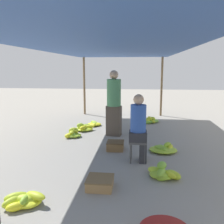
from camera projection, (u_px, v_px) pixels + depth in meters
canopy_post_back_left at (84, 86)px, 9.66m from camera, size 0.08×0.08×2.20m
canopy_post_back_right at (162, 87)px, 9.35m from camera, size 0.08×0.08×2.20m
canopy_tarp at (110, 48)px, 5.33m from camera, size 3.35×8.53×0.04m
stool at (138, 145)px, 4.85m from camera, size 0.34×0.34×0.42m
vendor_seated at (139, 127)px, 4.79m from camera, size 0.34×0.34×1.32m
banana_pile_left_0 at (23, 200)px, 3.31m from camera, size 0.61×0.46×0.18m
banana_pile_left_1 at (73, 133)px, 6.59m from camera, size 0.44×0.47×0.25m
banana_pile_left_2 at (84, 128)px, 7.27m from camera, size 0.56×0.54×0.23m
banana_pile_left_3 at (94, 124)px, 7.88m from camera, size 0.44×0.59×0.12m
banana_pile_right_0 at (150, 120)px, 8.36m from camera, size 0.61×0.65×0.20m
banana_pile_right_1 at (164, 149)px, 5.45m from camera, size 0.60×0.53×0.19m
banana_pile_right_2 at (163, 173)px, 4.15m from camera, size 0.60×0.51×0.26m
crate_near at (100, 183)px, 3.80m from camera, size 0.40×0.40×0.16m
crate_mid at (115, 146)px, 5.57m from camera, size 0.37×0.37×0.19m
shopper_walking_mid at (114, 102)px, 6.60m from camera, size 0.44×0.44×1.74m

